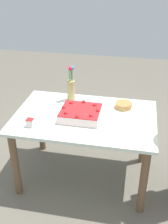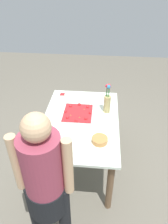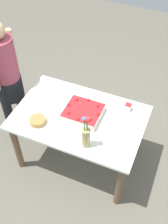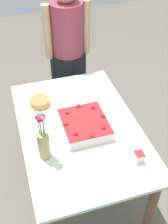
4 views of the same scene
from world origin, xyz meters
name	(u,v)px [view 1 (image 1 of 4)]	position (x,y,z in m)	size (l,w,h in m)	color
ground_plane	(85,175)	(0.00, 0.00, 0.00)	(8.00, 8.00, 0.00)	#656053
dining_table	(85,127)	(0.00, 0.00, 0.61)	(1.32, 0.87, 0.73)	silver
sheet_cake	(81,113)	(-0.03, -0.03, 0.77)	(0.36, 0.33, 0.11)	#FAD8D8
serving_plate_with_slice	(30,125)	(-0.43, -0.28, 0.75)	(0.18, 0.18, 0.08)	white
cake_knife	(36,106)	(-0.51, 0.09, 0.73)	(0.19, 0.02, 0.00)	silver
flower_vase	(71,87)	(-0.20, 0.30, 0.88)	(0.08, 0.08, 0.37)	tan
fruit_bowl	(124,105)	(0.34, 0.23, 0.75)	(0.16, 0.16, 0.05)	#BB7F44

